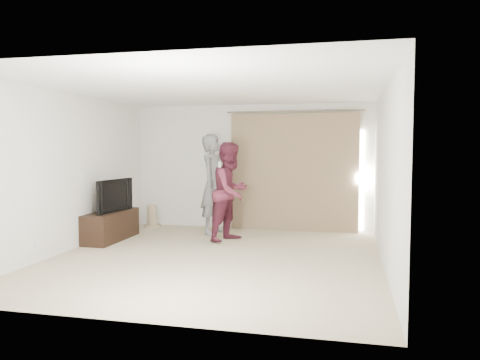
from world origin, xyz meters
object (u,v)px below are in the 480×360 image
at_px(tv_console, 111,226).
at_px(person_man, 214,184).
at_px(tv, 110,195).
at_px(person_woman, 231,192).

height_order(tv_console, person_man, person_man).
height_order(tv_console, tv, tv).
xyz_separation_m(tv, person_man, (1.66, 1.08, 0.15)).
bearing_deg(tv_console, person_woman, 11.81).
relative_size(tv, person_woman, 0.58).
relative_size(tv_console, person_woman, 0.76).
distance_m(tv_console, person_woman, 2.31).
bearing_deg(person_woman, tv, -168.19).
relative_size(tv_console, tv, 1.33).
height_order(tv, person_woman, person_woman).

